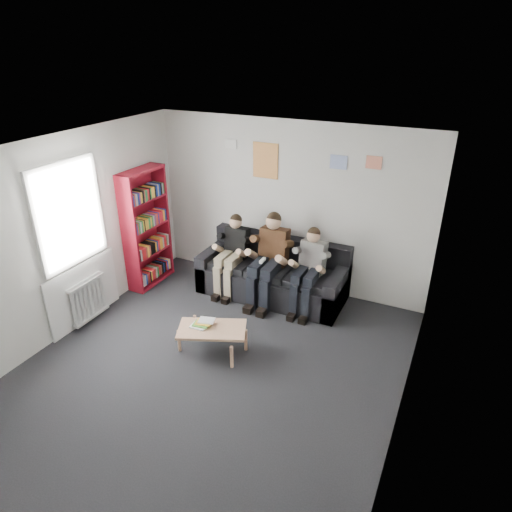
# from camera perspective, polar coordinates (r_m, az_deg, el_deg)

# --- Properties ---
(room_shell) EXTENTS (5.00, 5.00, 5.00)m
(room_shell) POSITION_cam_1_polar(r_m,az_deg,el_deg) (5.18, -6.29, -2.33)
(room_shell) COLOR black
(room_shell) RESTS_ON ground
(sofa) EXTENTS (2.30, 0.94, 0.89)m
(sofa) POSITION_cam_1_polar(r_m,az_deg,el_deg) (7.30, 2.18, -2.50)
(sofa) COLOR black
(sofa) RESTS_ON ground
(bookshelf) EXTENTS (0.29, 0.88, 1.95)m
(bookshelf) POSITION_cam_1_polar(r_m,az_deg,el_deg) (7.60, -13.48, 3.39)
(bookshelf) COLOR maroon
(bookshelf) RESTS_ON ground
(coffee_table) EXTENTS (0.87, 0.48, 0.35)m
(coffee_table) POSITION_cam_1_polar(r_m,az_deg,el_deg) (6.06, -5.52, -9.30)
(coffee_table) COLOR tan
(coffee_table) RESTS_ON ground
(game_cases) EXTENTS (0.27, 0.25, 0.06)m
(game_cases) POSITION_cam_1_polar(r_m,az_deg,el_deg) (6.08, -6.69, -8.34)
(game_cases) COLOR white
(game_cases) RESTS_ON coffee_table
(person_left) EXTENTS (0.37, 0.78, 1.28)m
(person_left) POSITION_cam_1_polar(r_m,az_deg,el_deg) (7.24, -3.08, 0.15)
(person_left) COLOR black
(person_left) RESTS_ON sofa
(person_middle) EXTENTS (0.43, 0.92, 1.41)m
(person_middle) POSITION_cam_1_polar(r_m,az_deg,el_deg) (6.96, 1.54, -0.49)
(person_middle) COLOR #4F301A
(person_middle) RESTS_ON sofa
(person_right) EXTENTS (0.37, 0.79, 1.28)m
(person_right) POSITION_cam_1_polar(r_m,az_deg,el_deg) (6.78, 6.52, -1.86)
(person_right) COLOR silver
(person_right) RESTS_ON sofa
(radiator) EXTENTS (0.10, 0.64, 0.60)m
(radiator) POSITION_cam_1_polar(r_m,az_deg,el_deg) (7.04, -20.20, -5.13)
(radiator) COLOR white
(radiator) RESTS_ON ground
(window) EXTENTS (0.05, 1.30, 2.36)m
(window) POSITION_cam_1_polar(r_m,az_deg,el_deg) (6.78, -21.51, -0.03)
(window) COLOR white
(window) RESTS_ON room_shell
(poster_large) EXTENTS (0.42, 0.01, 0.55)m
(poster_large) POSITION_cam_1_polar(r_m,az_deg,el_deg) (7.17, 1.20, 11.84)
(poster_large) COLOR gold
(poster_large) RESTS_ON room_shell
(poster_blue) EXTENTS (0.25, 0.01, 0.20)m
(poster_blue) POSITION_cam_1_polar(r_m,az_deg,el_deg) (6.77, 10.28, 11.46)
(poster_blue) COLOR #3E6AD3
(poster_blue) RESTS_ON room_shell
(poster_pink) EXTENTS (0.22, 0.01, 0.18)m
(poster_pink) POSITION_cam_1_polar(r_m,az_deg,el_deg) (6.65, 14.53, 11.25)
(poster_pink) COLOR #DE4580
(poster_pink) RESTS_ON room_shell
(poster_sign) EXTENTS (0.20, 0.01, 0.14)m
(poster_sign) POSITION_cam_1_polar(r_m,az_deg,el_deg) (7.39, -3.15, 13.81)
(poster_sign) COLOR white
(poster_sign) RESTS_ON room_shell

